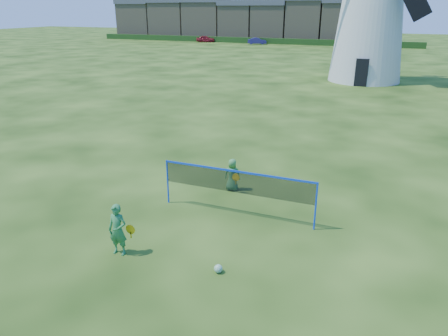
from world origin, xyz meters
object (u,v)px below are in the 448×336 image
at_px(player_girl, 118,230).
at_px(car_right, 257,41).
at_px(badminton_net, 237,183).
at_px(player_boy, 232,175).
at_px(car_left, 206,39).
at_px(play_ball, 218,269).
at_px(windmill, 372,3).

height_order(player_girl, car_right, player_girl).
relative_size(badminton_net, player_boy, 4.22).
xyz_separation_m(player_boy, car_left, (-29.57, 62.95, -0.00)).
bearing_deg(player_boy, play_ball, 95.74).
bearing_deg(badminton_net, windmill, 86.97).
xyz_separation_m(badminton_net, car_left, (-30.41, 64.77, -0.54)).
bearing_deg(play_ball, player_boy, 106.99).
relative_size(car_left, car_right, 1.03).
bearing_deg(badminton_net, play_ball, -78.04).
bearing_deg(windmill, player_girl, -96.54).
height_order(play_ball, car_right, car_right).
bearing_deg(player_girl, windmill, 79.45).
height_order(badminton_net, car_left, badminton_net).
distance_m(player_girl, car_right, 69.46).
bearing_deg(badminton_net, player_girl, -123.28).
bearing_deg(badminton_net, player_boy, 114.99).
relative_size(player_boy, car_left, 0.34).
xyz_separation_m(windmill, car_right, (-21.30, 34.85, -6.04)).
xyz_separation_m(windmill, play_ball, (-0.88, -32.15, -6.49)).
xyz_separation_m(player_girl, car_right, (-17.59, 67.19, -0.17)).
distance_m(player_girl, car_left, 73.70).
xyz_separation_m(windmill, player_girl, (-3.71, -32.34, -5.87)).
xyz_separation_m(badminton_net, player_girl, (-2.17, -3.31, -0.41)).
bearing_deg(player_boy, player_girl, 64.25).
distance_m(windmill, player_boy, 27.97).
xyz_separation_m(play_ball, car_right, (-20.42, 67.00, 0.45)).
bearing_deg(player_girl, car_right, 100.67).
xyz_separation_m(play_ball, car_left, (-31.07, 67.88, 0.49)).
height_order(windmill, player_girl, windmill).
relative_size(badminton_net, car_left, 1.44).
bearing_deg(badminton_net, car_right, 107.19).
xyz_separation_m(car_left, car_right, (10.65, -0.88, -0.04)).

